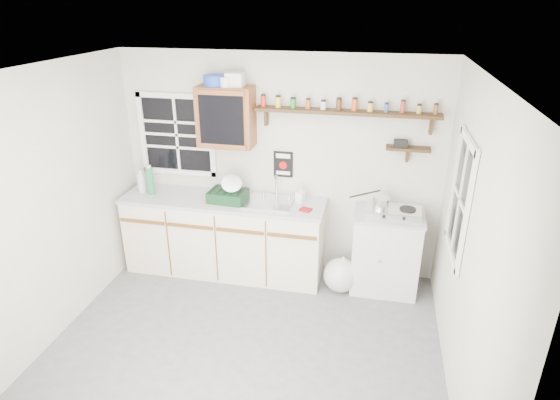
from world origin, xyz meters
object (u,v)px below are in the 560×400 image
(hotplate, at_px, (394,211))
(right_cabinet, at_px, (385,251))
(main_cabinet, at_px, (225,235))
(dish_rack, at_px, (229,193))
(upper_cabinet, at_px, (226,117))
(spice_shelf, at_px, (345,111))

(hotplate, bearing_deg, right_cabinet, 156.22)
(right_cabinet, bearing_deg, hotplate, -25.81)
(main_cabinet, xyz_separation_m, dish_rack, (0.09, -0.03, 0.56))
(hotplate, bearing_deg, dish_rack, -176.70)
(upper_cabinet, relative_size, spice_shelf, 0.34)
(hotplate, bearing_deg, spice_shelf, 162.47)
(upper_cabinet, height_order, dish_rack, upper_cabinet)
(main_cabinet, distance_m, right_cabinet, 1.84)
(right_cabinet, bearing_deg, spice_shelf, 160.95)
(main_cabinet, height_order, upper_cabinet, upper_cabinet)
(right_cabinet, height_order, upper_cabinet, upper_cabinet)
(upper_cabinet, relative_size, dish_rack, 1.53)
(right_cabinet, bearing_deg, dish_rack, -178.04)
(dish_rack, xyz_separation_m, hotplate, (1.79, 0.04, -0.07))
(main_cabinet, bearing_deg, spice_shelf, 9.36)
(main_cabinet, relative_size, dish_rack, 5.44)
(dish_rack, bearing_deg, main_cabinet, 163.46)
(main_cabinet, xyz_separation_m, hotplate, (1.88, 0.01, 0.49))
(spice_shelf, bearing_deg, hotplate, -19.55)
(spice_shelf, distance_m, dish_rack, 1.53)
(main_cabinet, bearing_deg, right_cabinet, 0.79)
(spice_shelf, xyz_separation_m, hotplate, (0.58, -0.21, -0.98))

